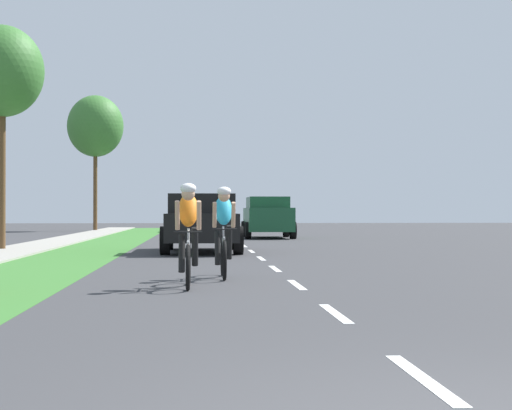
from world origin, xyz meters
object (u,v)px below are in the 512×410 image
object	(u,v)px
sedan_silver	(195,218)
street_tree_far	(95,127)
cyclist_lead	(188,234)
pickup_black	(201,223)
street_tree_near	(2,73)
suv_dark_green	(268,216)
cyclist_trailing	(224,231)

from	to	relation	value
sedan_silver	street_tree_far	xyz separation A→B (m)	(-5.91, 2.87, 5.44)
cyclist_lead	street_tree_far	bearing A→B (deg)	98.89
pickup_black	street_tree_near	world-z (taller)	street_tree_near
pickup_black	suv_dark_green	xyz separation A→B (m)	(2.95, 12.77, 0.12)
cyclist_lead	street_tree_near	world-z (taller)	street_tree_near
street_tree_far	cyclist_trailing	bearing A→B (deg)	-79.77
suv_dark_green	street_tree_near	bearing A→B (deg)	-128.20
street_tree_near	street_tree_far	world-z (taller)	street_tree_far
cyclist_lead	cyclist_trailing	bearing A→B (deg)	71.67
cyclist_trailing	pickup_black	distance (m)	9.45
pickup_black	suv_dark_green	distance (m)	13.11
cyclist_lead	street_tree_near	size ratio (longest dim) A/B	0.26
cyclist_lead	cyclist_trailing	size ratio (longest dim) A/B	1.00
cyclist_trailing	pickup_black	xyz separation A→B (m)	(-0.34, 9.45, 0.02)
street_tree_near	suv_dark_green	bearing A→B (deg)	51.80
cyclist_trailing	sedan_silver	distance (m)	33.25
pickup_black	cyclist_trailing	bearing A→B (deg)	-87.95
cyclist_trailing	sedan_silver	bearing A→B (deg)	91.05
pickup_black	sedan_silver	bearing A→B (deg)	90.66
cyclist_trailing	pickup_black	world-z (taller)	pickup_black
pickup_black	street_tree_near	xyz separation A→B (m)	(-5.93, 1.49, 4.46)
cyclist_trailing	suv_dark_green	xyz separation A→B (m)	(2.61, 22.22, 0.14)
cyclist_trailing	street_tree_near	distance (m)	13.38
cyclist_lead	street_tree_near	xyz separation A→B (m)	(-5.68, 12.71, 4.48)
cyclist_lead	street_tree_far	size ratio (longest dim) A/B	0.21
pickup_black	sedan_silver	world-z (taller)	pickup_black
sedan_silver	suv_dark_green	bearing A→B (deg)	-73.71
cyclist_trailing	sedan_silver	world-z (taller)	cyclist_trailing
cyclist_lead	pickup_black	size ratio (longest dim) A/B	0.34
cyclist_trailing	street_tree_near	xyz separation A→B (m)	(-6.26, 10.94, 4.48)
suv_dark_green	street_tree_near	distance (m)	15.00
sedan_silver	pickup_black	bearing A→B (deg)	-89.34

